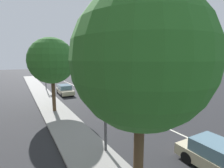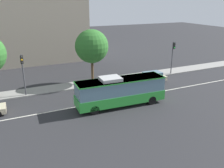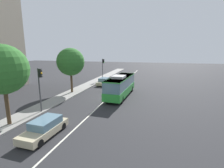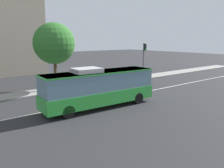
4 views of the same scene
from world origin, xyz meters
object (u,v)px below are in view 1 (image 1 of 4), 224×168
object	(u,v)px
sedan_beige_ahead	(65,90)
traffic_light_near_corner	(108,93)
transit_bus	(122,87)
traffic_light_mid_block	(46,70)
street_tree_kerbside_left	(141,61)
street_tree_kerbside_right	(52,61)

from	to	relation	value
sedan_beige_ahead	traffic_light_near_corner	xyz separation A→B (m)	(-17.01, 1.92, 2.84)
transit_bus	sedan_beige_ahead	xyz separation A→B (m)	(7.69, 5.35, -1.09)
sedan_beige_ahead	traffic_light_mid_block	world-z (taller)	traffic_light_mid_block
transit_bus	traffic_light_near_corner	distance (m)	11.95
transit_bus	street_tree_kerbside_left	xyz separation A→B (m)	(-13.05, 8.11, 3.61)
traffic_light_mid_block	transit_bus	bearing A→B (deg)	-54.94
street_tree_kerbside_left	transit_bus	bearing A→B (deg)	-31.86
traffic_light_near_corner	street_tree_kerbside_right	bearing A→B (deg)	99.37
transit_bus	street_tree_kerbside_right	xyz separation A→B (m)	(-0.13, 8.48, 3.45)
sedan_beige_ahead	street_tree_kerbside_right	xyz separation A→B (m)	(-7.83, 3.13, 4.54)
street_tree_kerbside_left	street_tree_kerbside_right	distance (m)	12.93
street_tree_kerbside_left	traffic_light_mid_block	bearing A→B (deg)	-2.16
sedan_beige_ahead	traffic_light_near_corner	world-z (taller)	traffic_light_near_corner
transit_bus	street_tree_kerbside_right	world-z (taller)	street_tree_kerbside_right
sedan_beige_ahead	traffic_light_mid_block	size ratio (longest dim) A/B	0.87
transit_bus	traffic_light_near_corner	size ratio (longest dim) A/B	1.94
traffic_light_mid_block	street_tree_kerbside_left	distance (m)	25.82
sedan_beige_ahead	traffic_light_mid_block	distance (m)	6.01
traffic_light_mid_block	street_tree_kerbside_right	bearing A→B (deg)	-90.31
traffic_light_near_corner	street_tree_kerbside_left	world-z (taller)	street_tree_kerbside_left
traffic_light_near_corner	street_tree_kerbside_left	xyz separation A→B (m)	(-3.74, 0.84, 1.86)
traffic_light_mid_block	street_tree_kerbside_right	size ratio (longest dim) A/B	0.69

